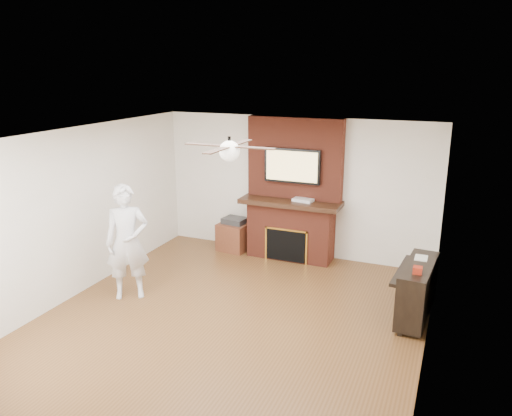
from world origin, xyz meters
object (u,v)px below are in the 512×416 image
at_px(fireplace, 292,203).
at_px(piano, 417,290).
at_px(person, 127,242).
at_px(side_table, 235,235).

bearing_deg(fireplace, piano, -34.11).
height_order(person, piano, person).
distance_m(side_table, piano, 3.72).
distance_m(fireplace, person, 3.02).
height_order(fireplace, side_table, fireplace).
bearing_deg(side_table, fireplace, 10.43).
xyz_separation_m(person, piano, (4.01, 0.92, -0.44)).
xyz_separation_m(side_table, piano, (3.41, -1.50, 0.14)).
bearing_deg(side_table, piano, -16.75).
xyz_separation_m(fireplace, piano, (2.31, -1.56, -0.57)).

